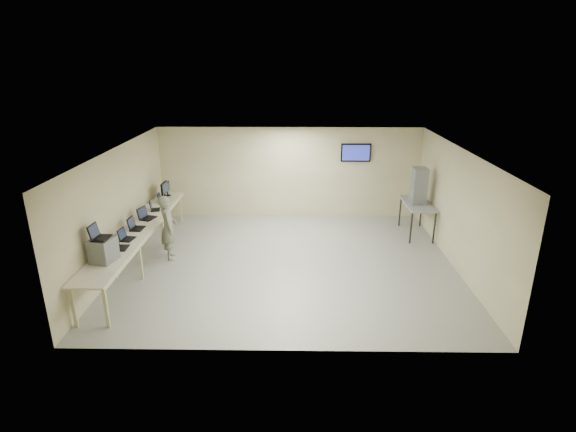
{
  "coord_description": "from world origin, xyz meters",
  "views": [
    {
      "loc": [
        0.16,
        -10.0,
        4.76
      ],
      "look_at": [
        0.0,
        0.2,
        1.15
      ],
      "focal_mm": 28.0,
      "sensor_mm": 36.0,
      "label": 1
    }
  ],
  "objects_px": {
    "workbench": "(139,231)",
    "soldier": "(168,227)",
    "side_table": "(418,206)",
    "equipment_box": "(103,250)"
  },
  "relations": [
    {
      "from": "workbench",
      "to": "soldier",
      "type": "xyz_separation_m",
      "value": [
        0.64,
        0.26,
        -0.01
      ]
    },
    {
      "from": "side_table",
      "to": "workbench",
      "type": "bearing_deg",
      "value": -164.72
    },
    {
      "from": "workbench",
      "to": "soldier",
      "type": "height_order",
      "value": "soldier"
    },
    {
      "from": "soldier",
      "to": "workbench",
      "type": "bearing_deg",
      "value": 93.78
    },
    {
      "from": "soldier",
      "to": "side_table",
      "type": "relative_size",
      "value": 1.05
    },
    {
      "from": "equipment_box",
      "to": "side_table",
      "type": "bearing_deg",
      "value": 40.81
    },
    {
      "from": "workbench",
      "to": "side_table",
      "type": "distance_m",
      "value": 7.45
    },
    {
      "from": "equipment_box",
      "to": "workbench",
      "type": "bearing_deg",
      "value": 101.03
    },
    {
      "from": "workbench",
      "to": "equipment_box",
      "type": "bearing_deg",
      "value": -91.92
    },
    {
      "from": "workbench",
      "to": "equipment_box",
      "type": "relative_size",
      "value": 12.36
    }
  ]
}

